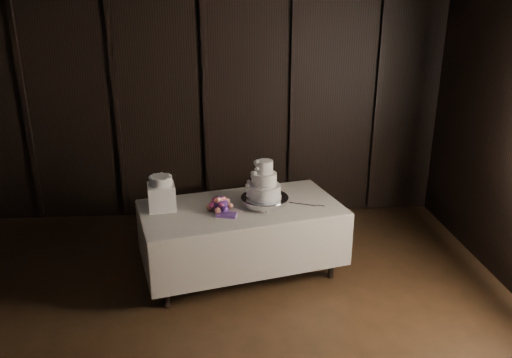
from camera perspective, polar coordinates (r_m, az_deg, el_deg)
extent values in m
cube|color=black|center=(6.39, -5.80, 8.67)|extent=(6.04, 0.04, 3.04)
cube|color=beige|center=(5.03, -1.71, -3.21)|extent=(2.17, 1.49, 0.01)
cube|color=white|center=(5.19, -1.66, -7.28)|extent=(1.99, 1.33, 0.71)
cylinder|color=silver|center=(5.04, 1.00, -2.54)|extent=(0.57, 0.57, 0.09)
cylinder|color=white|center=(4.99, 1.01, -1.39)|extent=(0.32, 0.32, 0.13)
cylinder|color=white|center=(4.95, 1.02, 0.00)|extent=(0.23, 0.23, 0.13)
cylinder|color=white|center=(4.91, 1.03, 1.40)|extent=(0.16, 0.16, 0.13)
cube|color=white|center=(5.01, -10.73, -2.03)|extent=(0.30, 0.30, 0.25)
cylinder|color=white|center=(4.95, -10.85, -0.20)|extent=(0.25, 0.25, 0.09)
cube|color=silver|center=(5.08, 5.31, -2.89)|extent=(0.35, 0.16, 0.01)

